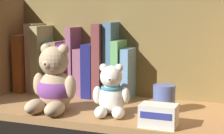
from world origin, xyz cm
name	(u,v)px	position (x,y,z in cm)	size (l,w,h in cm)	color
shelf_board	(102,110)	(0.00, 0.00, 1.00)	(71.48, 31.86, 2.00)	#9E7042
shelf_back_panel	(121,50)	(0.00, 16.53, 16.50)	(73.88, 1.20, 33.01)	brown
book_0	(28,62)	(-32.62, 12.72, 11.61)	(3.24, 14.18, 19.22)	#95491E
book_1	(37,57)	(-29.05, 12.72, 13.44)	(3.22, 9.87, 22.88)	tan
book_2	(46,59)	(-25.70, 12.72, 13.12)	(2.81, 14.32, 22.24)	#988F5E
book_3	(54,67)	(-22.39, 12.72, 10.46)	(3.12, 10.06, 16.92)	teal
book_4	(62,67)	(-19.44, 12.72, 10.63)	(2.09, 11.91, 17.27)	#8C624B
book_5	(69,68)	(-17.00, 12.72, 10.40)	(2.11, 12.77, 16.79)	#592272
book_6	(75,61)	(-14.67, 12.72, 12.95)	(1.87, 9.92, 21.90)	#884C69
book_7	(83,71)	(-11.80, 12.72, 9.58)	(3.19, 9.25, 15.17)	#834E67
book_8	(93,70)	(-8.18, 12.72, 10.40)	(3.38, 12.33, 16.79)	navy
book_9	(103,60)	(-4.79, 12.72, 13.56)	(2.72, 12.79, 23.12)	brown
book_10	(112,60)	(-1.75, 12.72, 13.79)	(2.69, 9.44, 23.58)	#466A8B
book_11	(120,69)	(1.06, 12.72, 11.08)	(2.25, 11.83, 18.16)	#63A862
book_12	(129,73)	(3.86, 12.72, 9.87)	(2.66, 10.47, 15.75)	#6895BE
teddy_bear_larger	(54,85)	(-10.37, -8.65, 9.19)	(13.37, 13.98, 18.28)	tan
teddy_bear_smaller	(111,93)	(5.33, -6.66, 7.73)	(10.22, 10.50, 13.42)	white
pillar_candle	(164,98)	(17.67, 1.12, 5.65)	(5.99, 5.99, 7.31)	#4C5B99
small_product_box	(158,116)	(19.41, -12.33, 4.69)	(8.60, 5.55, 5.37)	silver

